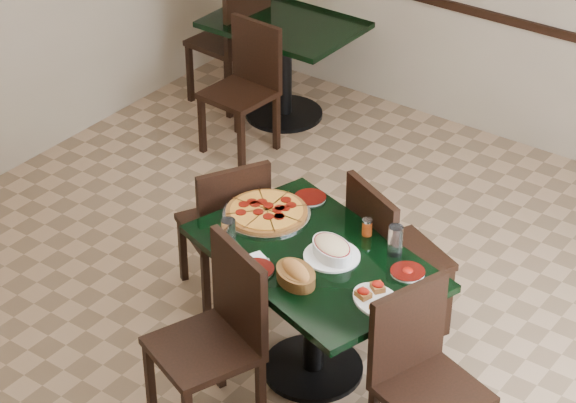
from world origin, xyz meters
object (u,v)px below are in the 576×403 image
Objects in this scene: chair_far at (388,251)px; chair_left at (228,222)px; main_table at (314,284)px; back_chair_left at (236,35)px; chair_right at (421,370)px; chair_near at (219,329)px; pepperoni_pizza at (267,212)px; back_chair_near at (247,80)px; back_table at (284,51)px; bread_basket at (296,274)px; bruschetta_platter at (378,299)px; lasagna_casserole at (332,249)px.

chair_left is (-0.88, -0.26, -0.03)m from chair_far.
back_chair_left is at bearing 152.63° from main_table.
back_chair_left is at bearing 69.80° from chair_right.
main_table is 1.45× the size of chair_near.
back_chair_left is 2.16× the size of pepperoni_pizza.
back_table is at bearing 100.49° from back_chair_near.
back_chair_left reaches higher than back_table.
chair_near is 0.45m from bread_basket.
bread_basket is 0.42m from bruschetta_platter.
chair_left reaches higher than main_table.
bread_basket is at bearing -60.32° from main_table.
back_chair_left reaches higher than bruschetta_platter.
back_chair_left reaches higher than bread_basket.
pepperoni_pizza is 1.54× the size of lasagna_casserole.
back_chair_left is at bearing 158.36° from bread_basket.
chair_far is 2.05× the size of pepperoni_pizza.
lasagna_casserole is (0.85, -0.22, 0.29)m from chair_left.
back_chair_near is 2.08m from pepperoni_pizza.
bruschetta_platter is at bearing 53.78° from chair_near.
chair_far is 1.04× the size of back_chair_near.
chair_far is 0.96× the size of chair_near.
bread_basket is at bearing 87.86° from chair_left.
chair_far is at bearing -41.17° from back_table.
bruschetta_platter reaches higher than back_table.
chair_near is at bearing 99.48° from chair_far.
chair_near is at bearing -89.36° from lasagna_casserole.
back_chair_left is at bearing 131.90° from pepperoni_pizza.
back_table is 0.52m from back_chair_near.
lasagna_casserole reaches higher than pepperoni_pizza.
back_chair_near reaches higher than lasagna_casserole.
chair_far is (1.95, -1.71, 0.01)m from back_table.
main_table is 0.33m from bread_basket.
chair_left is at bearing -172.14° from bruschetta_platter.
back_chair_near is at bearing 166.05° from bruschetta_platter.
back_table is at bearing -123.15° from chair_left.
bread_basket is 0.82× the size of bruschetta_platter.
bruschetta_platter reaches higher than pepperoni_pizza.
chair_near is 0.77m from pepperoni_pizza.
pepperoni_pizza is 1.30× the size of bruschetta_platter.
bread_basket is at bearing 48.09° from back_chair_left.
back_chair_left is at bearing 161.01° from lasagna_casserole.
chair_left is (1.06, -1.97, -0.02)m from back_table.
main_table is 2.46m from back_chair_near.
bread_basket is at bearing -52.38° from back_table.
bruschetta_platter is (0.63, 0.41, 0.22)m from chair_near.
chair_right is 1.58m from chair_left.
bread_basket is at bearing -141.89° from bruschetta_platter.
lasagna_casserole is (0.08, 0.03, 0.23)m from main_table.
back_chair_left is at bearing 165.04° from bruschetta_platter.
chair_near is at bearing -121.40° from bruschetta_platter.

